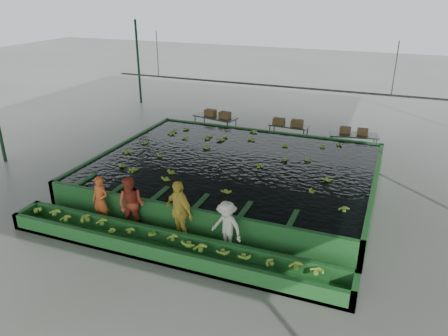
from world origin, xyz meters
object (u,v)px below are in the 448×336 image
at_px(worker_c, 179,212).
at_px(sorting_trough, 168,247).
at_px(packing_table_mid, 288,133).
at_px(worker_a, 101,201).
at_px(box_stack_left, 218,117).
at_px(packing_table_left, 215,126).
at_px(packing_table_right, 353,144).
at_px(box_stack_mid, 288,125).
at_px(box_stack_right, 354,134).
at_px(worker_b, 131,205).
at_px(flotation_tank, 234,172).
at_px(worker_d, 227,227).

bearing_deg(worker_c, sorting_trough, -61.48).
bearing_deg(packing_table_mid, worker_a, -109.71).
xyz_separation_m(packing_table_mid, box_stack_left, (-3.43, -0.40, 0.56)).
xyz_separation_m(packing_table_left, packing_table_mid, (3.56, 0.37, -0.07)).
xyz_separation_m(worker_c, packing_table_right, (3.78, 9.05, -0.48)).
bearing_deg(sorting_trough, box_stack_mid, 86.16).
distance_m(worker_a, box_stack_right, 11.16).
distance_m(packing_table_mid, packing_table_right, 3.06).
bearing_deg(box_stack_right, worker_a, -125.19).
bearing_deg(packing_table_mid, worker_b, -103.72).
distance_m(worker_b, packing_table_right, 10.52).
bearing_deg(worker_b, worker_a, 172.98).
distance_m(flotation_tank, sorting_trough, 5.10).
bearing_deg(flotation_tank, box_stack_mid, 82.46).
bearing_deg(box_stack_left, packing_table_right, -1.63).
height_order(flotation_tank, box_stack_left, box_stack_left).
bearing_deg(worker_b, packing_table_right, 52.38).
relative_size(worker_b, worker_d, 1.14).
relative_size(packing_table_mid, packing_table_right, 0.89).
distance_m(flotation_tank, box_stack_mid, 5.31).
bearing_deg(box_stack_mid, packing_table_left, -175.40).
bearing_deg(worker_a, worker_d, 5.88).
bearing_deg(box_stack_left, worker_c, -73.99).
height_order(packing_table_right, box_stack_right, box_stack_right).
relative_size(sorting_trough, box_stack_left, 7.43).
height_order(sorting_trough, worker_c, worker_c).
relative_size(packing_table_left, box_stack_mid, 1.53).
distance_m(sorting_trough, worker_a, 2.89).
xyz_separation_m(worker_a, box_stack_right, (6.43, 9.12, 0.14)).
bearing_deg(box_stack_mid, sorting_trough, -93.84).
distance_m(packing_table_left, box_stack_mid, 3.56).
xyz_separation_m(worker_c, worker_d, (1.45, 0.00, -0.19)).
distance_m(packing_table_left, packing_table_mid, 3.58).
distance_m(sorting_trough, packing_table_mid, 10.46).
distance_m(worker_b, worker_d, 3.02).
distance_m(packing_table_mid, box_stack_left, 3.50).
bearing_deg(worker_c, packing_table_left, 131.36).
height_order(sorting_trough, box_stack_mid, box_stack_mid).
bearing_deg(worker_b, box_stack_mid, 69.31).
xyz_separation_m(flotation_tank, worker_a, (-2.73, -4.30, 0.33)).
bearing_deg(worker_a, box_stack_right, 60.69).
bearing_deg(worker_b, packing_table_left, 90.41).
relative_size(worker_a, packing_table_mid, 0.86).
height_order(worker_c, worker_d, worker_c).
xyz_separation_m(packing_table_left, box_stack_mid, (3.53, 0.28, 0.34)).
relative_size(box_stack_left, box_stack_right, 1.14).
xyz_separation_m(flotation_tank, packing_table_right, (3.72, 4.75, 0.01)).
distance_m(flotation_tank, packing_table_left, 5.72).
bearing_deg(sorting_trough, worker_c, 93.88).
bearing_deg(packing_table_right, worker_d, -104.45).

